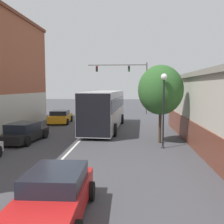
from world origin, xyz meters
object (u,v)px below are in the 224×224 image
object	(u,v)px
hatchback_foreground	(54,195)
parked_car_left_near	(24,133)
bus	(105,108)
street_lamp	(164,99)
parked_car_left_far	(60,117)
traffic_signal_gantry	(130,77)
street_tree_near	(161,90)

from	to	relation	value
hatchback_foreground	parked_car_left_near	size ratio (longest dim) A/B	0.93
bus	street_lamp	size ratio (longest dim) A/B	2.48
parked_car_left_far	traffic_signal_gantry	distance (m)	13.21
parked_car_left_near	street_tree_near	distance (m)	9.87
parked_car_left_near	parked_car_left_far	size ratio (longest dim) A/B	1.03
parked_car_left_far	street_lamp	bearing A→B (deg)	-142.76
parked_car_left_far	traffic_signal_gantry	xyz separation A→B (m)	(7.26, 10.06, 4.54)
parked_car_left_near	street_tree_near	world-z (taller)	street_tree_near
street_tree_near	bus	bearing A→B (deg)	127.47
traffic_signal_gantry	street_tree_near	xyz separation A→B (m)	(2.19, -19.26, -1.59)
traffic_signal_gantry	street_tree_near	bearing A→B (deg)	-83.51
bus	street_tree_near	bearing A→B (deg)	-139.90
traffic_signal_gantry	street_lamp	distance (m)	21.08
hatchback_foreground	street_tree_near	bearing A→B (deg)	-22.58
bus	parked_car_left_near	distance (m)	8.00
traffic_signal_gantry	street_lamp	xyz separation A→B (m)	(2.21, -20.86, -2.11)
street_lamp	street_tree_near	distance (m)	1.68
bus	street_tree_near	distance (m)	7.38
street_lamp	parked_car_left_far	bearing A→B (deg)	131.25
bus	hatchback_foreground	distance (m)	16.41
parked_car_left_far	street_tree_near	bearing A→B (deg)	-138.22
hatchback_foreground	traffic_signal_gantry	distance (m)	30.33
traffic_signal_gantry	parked_car_left_far	bearing A→B (deg)	-125.83
bus	hatchback_foreground	size ratio (longest dim) A/B	2.76
bus	street_lamp	bearing A→B (deg)	-146.39
street_lamp	hatchback_foreground	bearing A→B (deg)	-114.94
parked_car_left_near	street_tree_near	xyz separation A→B (m)	(9.41, 0.37, 2.96)
hatchback_foreground	traffic_signal_gantry	world-z (taller)	traffic_signal_gantry
parked_car_left_near	street_lamp	size ratio (longest dim) A/B	0.97
parked_car_left_near	hatchback_foreground	bearing A→B (deg)	-146.92
traffic_signal_gantry	hatchback_foreground	bearing A→B (deg)	-93.84
hatchback_foreground	street_tree_near	distance (m)	11.83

